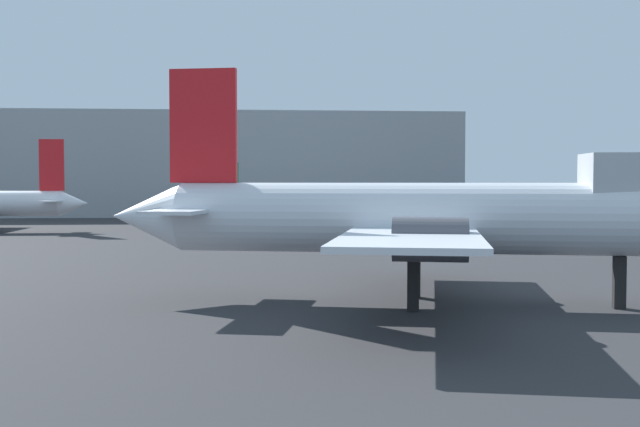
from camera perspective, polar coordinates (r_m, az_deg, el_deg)
airplane_at_gate at (r=34.85m, az=8.27°, el=-0.38°), size 30.40×23.23×10.60m
airplane_far_right at (r=97.25m, az=-1.02°, el=0.74°), size 26.35×19.66×7.74m
terminal_building at (r=131.65m, az=-11.39°, el=3.46°), size 94.12×27.84×15.98m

